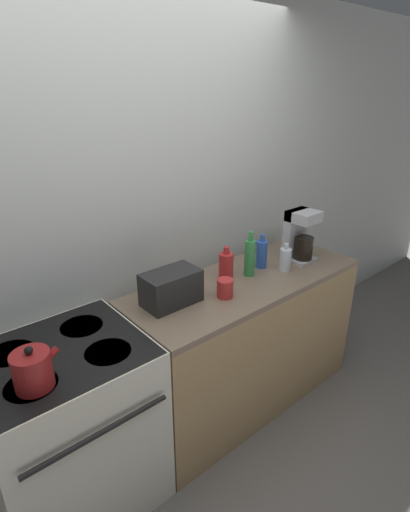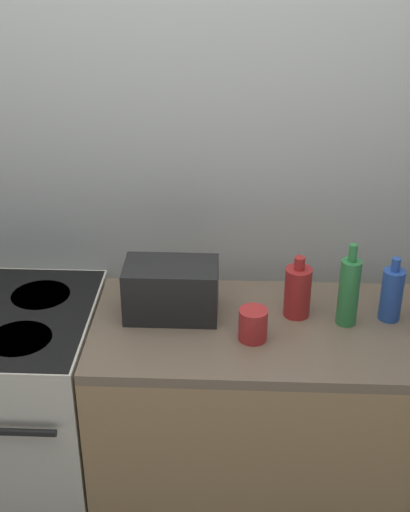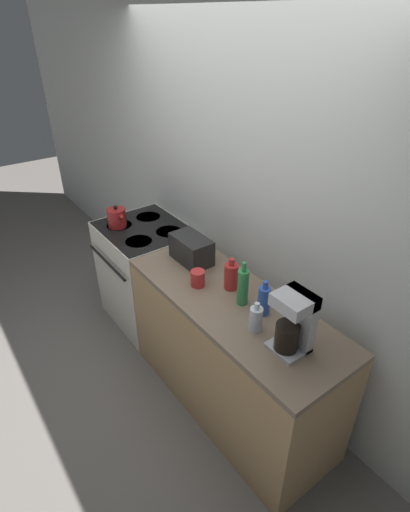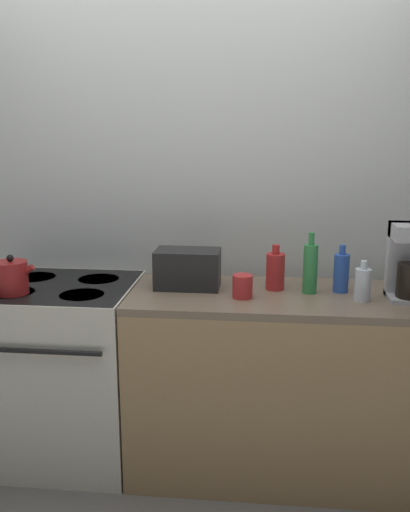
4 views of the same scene
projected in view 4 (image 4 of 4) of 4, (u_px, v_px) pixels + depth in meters
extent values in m
plane|color=slate|center=(172.00, 498.00, 2.66)|extent=(12.00, 12.00, 0.00)
cube|color=silver|center=(190.00, 201.00, 3.06)|extent=(8.00, 0.05, 2.60)
cube|color=silver|center=(63.00, 371.00, 2.94)|extent=(0.76, 0.66, 0.92)
cube|color=black|center=(57.00, 287.00, 2.84)|extent=(0.74, 0.65, 0.02)
cylinder|color=black|center=(12.00, 293.00, 2.72)|extent=(0.21, 0.21, 0.01)
cylinder|color=black|center=(82.00, 296.00, 2.68)|extent=(0.21, 0.21, 0.01)
cylinder|color=black|center=(35.00, 278.00, 2.99)|extent=(0.21, 0.21, 0.01)
cylinder|color=black|center=(99.00, 280.00, 2.95)|extent=(0.21, 0.21, 0.01)
cylinder|color=black|center=(32.00, 351.00, 2.54)|extent=(0.64, 0.02, 0.02)
cube|color=tan|center=(295.00, 388.00, 2.79)|extent=(1.60, 0.60, 0.88)
cube|color=#7A6651|center=(299.00, 298.00, 2.69)|extent=(1.60, 0.60, 0.04)
cylinder|color=maroon|center=(12.00, 278.00, 2.68)|extent=(0.15, 0.15, 0.16)
sphere|color=black|center=(10.00, 258.00, 2.66)|extent=(0.03, 0.03, 0.03)
cylinder|color=maroon|center=(26.00, 272.00, 2.67)|extent=(0.09, 0.03, 0.07)
cube|color=black|center=(188.00, 269.00, 2.78)|extent=(0.31, 0.19, 0.19)
cube|color=black|center=(176.00, 251.00, 2.76)|extent=(0.04, 0.13, 0.01)
cube|color=black|center=(199.00, 251.00, 2.75)|extent=(0.04, 0.13, 0.01)
cube|color=#B7B7BC|center=(408.00, 297.00, 2.60)|extent=(0.19, 0.18, 0.02)
cube|color=#B7B7BC|center=(408.00, 259.00, 2.62)|extent=(0.19, 0.06, 0.35)
cylinder|color=#B72828|center=(275.00, 272.00, 2.75)|extent=(0.09, 0.09, 0.18)
cylinder|color=#B72828|center=(276.00, 249.00, 2.72)|extent=(0.04, 0.04, 0.04)
cylinder|color=silver|center=(363.00, 285.00, 2.57)|extent=(0.07, 0.07, 0.15)
cylinder|color=silver|center=(364.00, 265.00, 2.55)|extent=(0.03, 0.03, 0.04)
cylinder|color=#338C47|center=(310.00, 269.00, 2.68)|extent=(0.07, 0.07, 0.23)
cylinder|color=#338C47|center=(311.00, 239.00, 2.65)|extent=(0.03, 0.03, 0.06)
cylinder|color=#2D56B7|center=(341.00, 273.00, 2.71)|extent=(0.07, 0.07, 0.18)
cylinder|color=#2D56B7|center=(343.00, 250.00, 2.68)|extent=(0.03, 0.03, 0.05)
cylinder|color=red|center=(243.00, 286.00, 2.62)|extent=(0.09, 0.09, 0.11)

